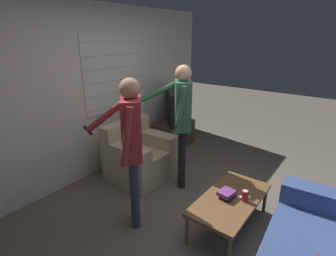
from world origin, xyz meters
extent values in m
plane|color=#665B51|center=(0.00, 0.00, 0.00)|extent=(16.00, 16.00, 0.00)
cube|color=silver|center=(0.00, 2.03, 1.27)|extent=(5.20, 0.06, 2.55)
cube|color=silver|center=(0.38, 1.99, 1.52)|extent=(1.28, 0.02, 1.17)
cube|color=#A4A099|center=(0.38, 1.98, 1.03)|extent=(1.25, 0.00, 0.01)
cube|color=#A4A099|center=(0.38, 1.98, 1.23)|extent=(1.25, 0.00, 0.01)
cube|color=#A4A099|center=(0.38, 1.98, 1.42)|extent=(1.25, 0.00, 0.01)
cube|color=#A4A099|center=(0.38, 1.98, 1.62)|extent=(1.25, 0.00, 0.01)
cube|color=#A4A099|center=(0.38, 1.98, 1.81)|extent=(1.25, 0.00, 0.01)
cube|color=#A4A099|center=(0.38, 1.98, 2.01)|extent=(1.25, 0.00, 0.01)
cube|color=#384C7F|center=(0.21, -1.19, 0.57)|extent=(0.31, 0.95, 0.21)
cube|color=#C6B289|center=(0.18, 1.32, 0.22)|extent=(0.91, 0.83, 0.43)
cube|color=#C6B289|center=(0.17, 1.63, 0.64)|extent=(0.90, 0.22, 0.42)
cube|color=#C6B289|center=(0.50, 1.33, 0.53)|extent=(0.26, 0.82, 0.20)
cube|color=#C6B289|center=(-0.15, 1.32, 0.53)|extent=(0.26, 0.82, 0.20)
cube|color=brown|center=(-0.07, -0.27, 0.37)|extent=(1.11, 0.56, 0.04)
cylinder|color=brown|center=(-0.59, -0.03, 0.17)|extent=(0.04, 0.04, 0.35)
cylinder|color=brown|center=(0.44, -0.03, 0.17)|extent=(0.04, 0.04, 0.35)
cylinder|color=brown|center=(-0.59, -0.51, 0.17)|extent=(0.04, 0.04, 0.35)
cylinder|color=brown|center=(0.44, -0.51, 0.17)|extent=(0.04, 0.04, 0.35)
cube|color=#4C3D2D|center=(1.47, 1.66, 0.24)|extent=(0.81, 0.52, 0.49)
cube|color=black|center=(1.47, 1.66, 0.79)|extent=(0.78, 0.74, 0.62)
cube|color=black|center=(1.40, 1.74, 0.79)|extent=(0.56, 0.52, 0.51)
cylinder|color=#33384C|center=(-0.72, 0.59, 0.43)|extent=(0.10, 0.10, 0.86)
cylinder|color=#33384C|center=(-0.62, 0.68, 0.43)|extent=(0.10, 0.10, 0.86)
cube|color=maroon|center=(-0.67, 0.64, 1.18)|extent=(0.42, 0.42, 0.65)
sphere|color=#A87A56|center=(-0.67, 0.64, 1.60)|extent=(0.22, 0.22, 0.22)
cylinder|color=maroon|center=(-0.86, 0.52, 1.17)|extent=(0.16, 0.16, 0.62)
cylinder|color=maroon|center=(-0.68, 0.96, 1.29)|extent=(0.42, 0.43, 0.43)
cube|color=black|center=(-0.85, 1.14, 1.11)|extent=(0.10, 0.10, 0.12)
cylinder|color=black|center=(0.28, 0.64, 0.44)|extent=(0.10, 0.10, 0.88)
cylinder|color=black|center=(0.39, 0.72, 0.44)|extent=(0.10, 0.10, 0.88)
cube|color=#336642|center=(0.34, 0.68, 1.21)|extent=(0.41, 0.38, 0.66)
sphere|color=tan|center=(0.34, 0.68, 1.64)|extent=(0.22, 0.22, 0.22)
cylinder|color=#336642|center=(0.15, 0.59, 1.20)|extent=(0.16, 0.17, 0.63)
cylinder|color=#336642|center=(0.31, 1.02, 1.38)|extent=(0.43, 0.51, 0.34)
cube|color=white|center=(0.14, 1.24, 1.24)|extent=(0.08, 0.09, 0.13)
cube|color=black|center=(-0.09, -0.24, 0.41)|extent=(0.18, 0.14, 0.04)
cube|color=#75387F|center=(-0.10, -0.22, 0.45)|extent=(0.20, 0.17, 0.04)
cylinder|color=red|center=(-0.03, -0.41, 0.45)|extent=(0.07, 0.07, 0.12)
cylinder|color=silver|center=(-0.03, -0.41, 0.51)|extent=(0.06, 0.06, 0.00)
cube|color=white|center=(0.01, -0.40, 0.40)|extent=(0.11, 0.13, 0.02)
camera|label=1|loc=(-2.48, -1.22, 2.11)|focal=28.00mm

